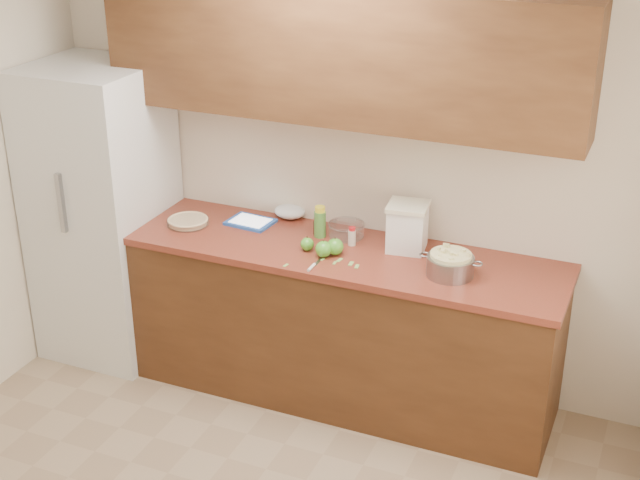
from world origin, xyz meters
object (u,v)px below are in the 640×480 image
at_px(pie, 188,221).
at_px(colander, 450,265).
at_px(tablet, 250,222).
at_px(flour_canister, 407,226).

relative_size(pie, colander, 0.73).
relative_size(colander, tablet, 1.22).
height_order(colander, tablet, colander).
distance_m(pie, colander, 1.57).
distance_m(colander, flour_canister, 0.38).
bearing_deg(colander, pie, 178.52).
bearing_deg(flour_canister, tablet, -178.81).
xyz_separation_m(colander, tablet, (-1.24, 0.20, -0.05)).
height_order(pie, colander, colander).
bearing_deg(colander, tablet, 170.99).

